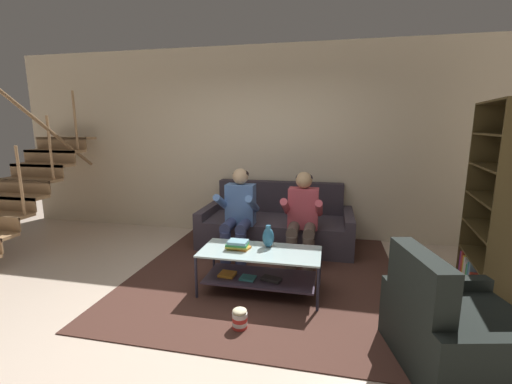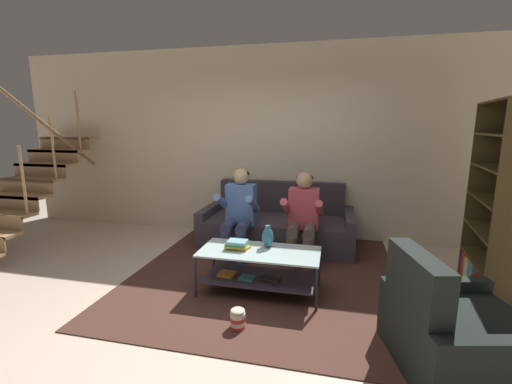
% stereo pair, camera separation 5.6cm
% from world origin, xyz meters
% --- Properties ---
extents(ground, '(16.80, 16.80, 0.00)m').
position_xyz_m(ground, '(0.00, 0.00, 0.00)').
color(ground, beige).
extents(back_partition, '(8.40, 0.12, 2.90)m').
position_xyz_m(back_partition, '(0.00, 2.46, 1.45)').
color(back_partition, beige).
rests_on(back_partition, ground).
extents(staircase_run, '(0.93, 2.17, 2.46)m').
position_xyz_m(staircase_run, '(-3.25, 1.13, 0.88)').
color(staircase_run, tan).
rests_on(staircase_run, ground).
extents(couch, '(2.16, 0.97, 0.88)m').
position_xyz_m(couch, '(0.28, 1.95, 0.28)').
color(couch, '#3D353F').
rests_on(couch, ground).
extents(person_seated_left, '(0.50, 0.58, 1.17)m').
position_xyz_m(person_seated_left, '(-0.13, 1.38, 0.63)').
color(person_seated_left, navy).
rests_on(person_seated_left, ground).
extents(person_seated_right, '(0.50, 0.58, 1.15)m').
position_xyz_m(person_seated_right, '(0.70, 1.38, 0.62)').
color(person_seated_right, brown).
rests_on(person_seated_right, ground).
extents(coffee_table, '(1.23, 0.57, 0.46)m').
position_xyz_m(coffee_table, '(0.34, 0.44, 0.30)').
color(coffee_table, '#A8C4C3').
rests_on(coffee_table, ground).
extents(area_rug, '(3.00, 3.44, 0.01)m').
position_xyz_m(area_rug, '(0.31, 1.07, 0.01)').
color(area_rug, '#472A22').
rests_on(area_rug, ground).
extents(vase, '(0.12, 0.12, 0.24)m').
position_xyz_m(vase, '(0.41, 0.57, 0.57)').
color(vase, '#2A6283').
rests_on(vase, coffee_table).
extents(book_stack, '(0.26, 0.20, 0.09)m').
position_xyz_m(book_stack, '(0.11, 0.45, 0.50)').
color(book_stack, orange).
rests_on(book_stack, coffee_table).
extents(bookshelf, '(0.46, 1.04, 1.96)m').
position_xyz_m(bookshelf, '(2.71, 1.01, 0.81)').
color(bookshelf, '#4A3C1E').
rests_on(bookshelf, ground).
extents(armchair, '(1.05, 1.08, 0.87)m').
position_xyz_m(armchair, '(1.95, -0.38, 0.27)').
color(armchair, black).
rests_on(armchair, ground).
extents(popcorn_tub, '(0.13, 0.13, 0.19)m').
position_xyz_m(popcorn_tub, '(0.31, -0.24, 0.09)').
color(popcorn_tub, red).
rests_on(popcorn_tub, ground).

